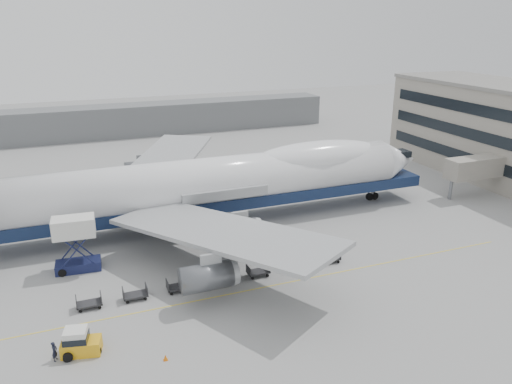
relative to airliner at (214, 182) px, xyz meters
name	(u,v)px	position (x,y,z in m)	size (l,w,h in m)	color
ground	(242,262)	(-0.64, -12.00, -5.62)	(260.00, 260.00, 0.00)	gray
apron_line	(262,288)	(-0.64, -18.00, -5.62)	(60.00, 0.15, 0.01)	gold
hangar	(95,123)	(-10.64, 58.00, -2.12)	(110.00, 8.00, 7.00)	slate
airliner	(214,182)	(0.00, 0.00, 0.00)	(67.00, 55.30, 19.98)	white
catering_truck	(75,241)	(-17.56, -7.26, -2.19)	(4.81, 3.50, 6.02)	#161C43
baggage_tug	(79,343)	(-18.18, -22.27, -4.63)	(3.34, 2.27, 2.23)	gold
ground_worker	(55,351)	(-20.05, -22.50, -4.79)	(0.61, 0.40, 1.67)	black
traffic_cone	(165,358)	(-11.97, -25.65, -5.38)	(0.35, 0.35, 0.51)	#D5630B
dolly_0	(89,303)	(-17.02, -15.54, -5.09)	(2.30, 1.35, 1.30)	#2D2D30
dolly_1	(135,294)	(-12.79, -15.54, -5.09)	(2.30, 1.35, 1.30)	#2D2D30
dolly_2	(179,286)	(-8.55, -15.54, -5.09)	(2.30, 1.35, 1.30)	#2D2D30
dolly_3	(220,278)	(-4.32, -15.54, -5.09)	(2.30, 1.35, 1.30)	#2D2D30
dolly_4	(258,271)	(-0.08, -15.54, -5.09)	(2.30, 1.35, 1.30)	#2D2D30
dolly_5	(295,264)	(4.15, -15.54, -5.09)	(2.30, 1.35, 1.30)	#2D2D30
dolly_6	(329,258)	(8.39, -15.54, -5.09)	(2.30, 1.35, 1.30)	#2D2D30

